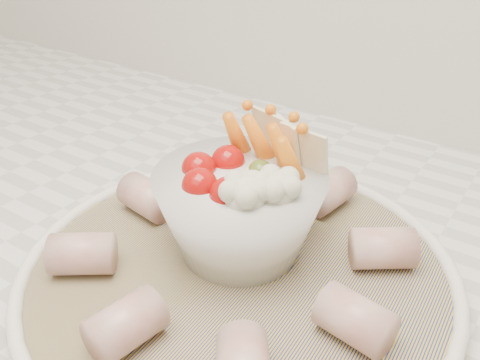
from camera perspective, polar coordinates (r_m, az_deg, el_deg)
The scene contains 3 objects.
serving_platter at distance 0.46m, azimuth -0.20°, elevation -9.69°, with size 0.38×0.38×0.02m.
veggie_bowl at distance 0.45m, azimuth 0.15°, elevation -2.90°, with size 0.15×0.15×0.12m.
cured_meat_rolls at distance 0.45m, azimuth -0.24°, elevation -7.48°, with size 0.29×0.29×0.03m.
Camera 1 is at (0.30, 1.10, 1.23)m, focal length 40.00 mm.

